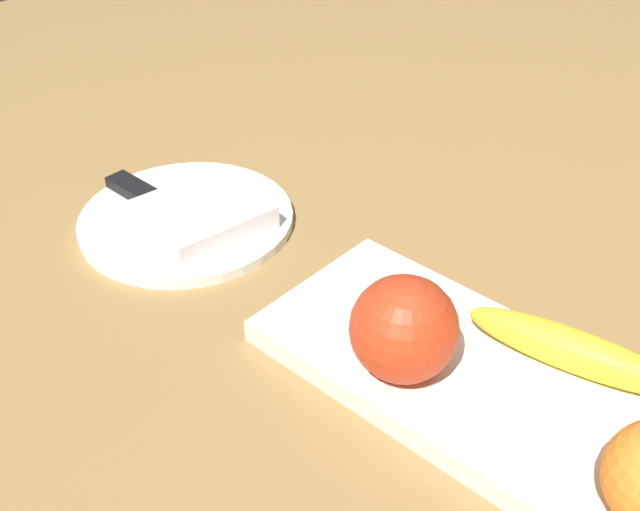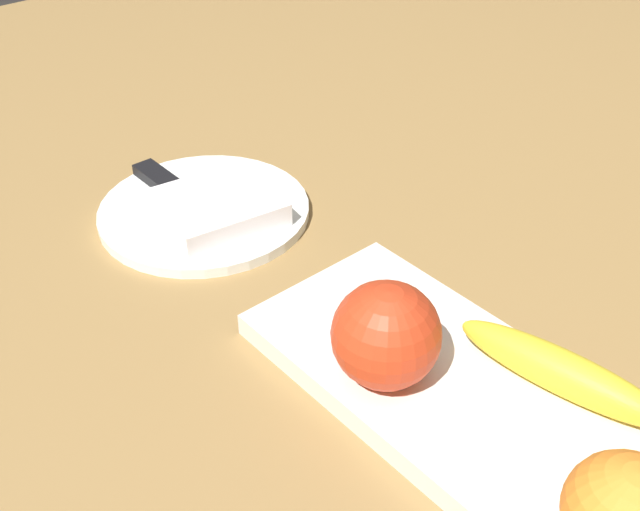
% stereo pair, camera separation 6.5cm
% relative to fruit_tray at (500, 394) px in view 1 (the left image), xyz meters
% --- Properties ---
extents(ground_plane, '(2.40, 2.40, 0.00)m').
position_rel_fruit_tray_xyz_m(ground_plane, '(0.03, -0.02, -0.01)').
color(ground_plane, olive).
extents(fruit_tray, '(0.39, 0.16, 0.02)m').
position_rel_fruit_tray_xyz_m(fruit_tray, '(0.00, 0.00, 0.00)').
color(fruit_tray, silver).
rests_on(fruit_tray, ground_plane).
extents(apple, '(0.08, 0.08, 0.08)m').
position_rel_fruit_tray_xyz_m(apple, '(-0.07, -0.04, 0.05)').
color(apple, red).
rests_on(apple, fruit_tray).
extents(banana, '(0.17, 0.06, 0.03)m').
position_rel_fruit_tray_xyz_m(banana, '(0.03, 0.05, 0.03)').
color(banana, yellow).
rests_on(banana, fruit_tray).
extents(dinner_plate, '(0.22, 0.22, 0.01)m').
position_rel_fruit_tray_xyz_m(dinner_plate, '(-0.37, 0.00, -0.00)').
color(dinner_plate, white).
rests_on(dinner_plate, ground_plane).
extents(folded_napkin, '(0.12, 0.13, 0.02)m').
position_rel_fruit_tray_xyz_m(folded_napkin, '(-0.34, 0.00, 0.01)').
color(folded_napkin, white).
rests_on(folded_napkin, dinner_plate).
extents(knife, '(0.18, 0.02, 0.01)m').
position_rel_fruit_tray_xyz_m(knife, '(-0.41, -0.01, 0.01)').
color(knife, silver).
rests_on(knife, dinner_plate).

